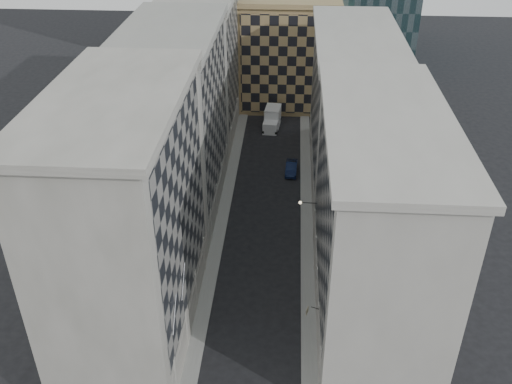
% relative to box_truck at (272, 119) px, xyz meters
% --- Properties ---
extents(sidewalk_west, '(1.50, 100.00, 0.15)m').
position_rel_box_truck_xyz_m(sidewalk_west, '(-5.11, -26.52, -1.32)').
color(sidewalk_west, gray).
rests_on(sidewalk_west, ground).
extents(sidewalk_east, '(1.50, 100.00, 0.15)m').
position_rel_box_truck_xyz_m(sidewalk_east, '(5.39, -26.52, -1.32)').
color(sidewalk_east, gray).
rests_on(sidewalk_east, ground).
extents(bldg_left_a, '(10.80, 22.80, 23.70)m').
position_rel_box_truck_xyz_m(bldg_left_a, '(-10.74, -45.52, 10.43)').
color(bldg_left_a, gray).
rests_on(bldg_left_a, ground).
extents(bldg_left_b, '(10.80, 22.80, 22.70)m').
position_rel_box_truck_xyz_m(bldg_left_b, '(-10.74, -23.52, 9.93)').
color(bldg_left_b, gray).
rests_on(bldg_left_b, ground).
extents(bldg_left_c, '(10.80, 22.80, 21.70)m').
position_rel_box_truck_xyz_m(bldg_left_c, '(-10.74, -1.52, 9.43)').
color(bldg_left_c, gray).
rests_on(bldg_left_c, ground).
extents(bldg_right_a, '(10.80, 26.80, 20.70)m').
position_rel_box_truck_xyz_m(bldg_right_a, '(11.02, -41.52, 8.93)').
color(bldg_right_a, '#A5A097').
rests_on(bldg_right_a, ground).
extents(bldg_right_b, '(10.80, 28.80, 19.70)m').
position_rel_box_truck_xyz_m(bldg_right_b, '(11.04, -14.52, 8.45)').
color(bldg_right_b, '#A5A097').
rests_on(bldg_right_b, ground).
extents(tan_block, '(16.80, 14.80, 18.80)m').
position_rel_box_truck_xyz_m(tan_block, '(2.14, 11.38, 8.04)').
color(tan_block, tan).
rests_on(tan_block, ground).
extents(flagpoles_left, '(0.10, 6.33, 2.33)m').
position_rel_box_truck_xyz_m(flagpoles_left, '(-5.76, -50.52, 6.61)').
color(flagpoles_left, gray).
rests_on(flagpoles_left, ground).
extents(bracket_lamp, '(1.98, 0.36, 0.36)m').
position_rel_box_truck_xyz_m(bracket_lamp, '(4.52, -32.52, 4.81)').
color(bracket_lamp, black).
rests_on(bracket_lamp, ground).
extents(box_truck, '(2.91, 6.03, 3.20)m').
position_rel_box_truck_xyz_m(box_truck, '(0.00, 0.00, 0.00)').
color(box_truck, white).
rests_on(box_truck, ground).
extents(dark_car, '(1.77, 4.58, 1.49)m').
position_rel_box_truck_xyz_m(dark_car, '(3.33, -14.94, -0.65)').
color(dark_car, '#101A3B').
rests_on(dark_car, ground).
extents(shop_sign, '(1.19, 0.62, 0.72)m').
position_rel_box_truck_xyz_m(shop_sign, '(5.12, -46.94, 2.44)').
color(shop_sign, black).
rests_on(shop_sign, ground).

